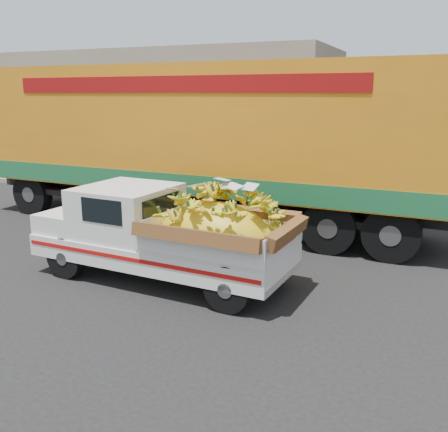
% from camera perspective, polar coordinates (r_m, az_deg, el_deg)
% --- Properties ---
extents(ground, '(100.00, 100.00, 0.00)m').
position_cam_1_polar(ground, '(9.56, -12.80, -5.86)').
color(ground, black).
rests_on(ground, ground).
extents(curb, '(60.00, 0.25, 0.15)m').
position_cam_1_polar(curb, '(14.67, 1.25, 1.71)').
color(curb, gray).
rests_on(curb, ground).
extents(sidewalk, '(60.00, 4.00, 0.14)m').
position_cam_1_polar(sidewalk, '(16.59, 4.01, 3.09)').
color(sidewalk, gray).
rests_on(sidewalk, ground).
extents(building_left, '(18.00, 6.00, 5.00)m').
position_cam_1_polar(building_left, '(25.16, -8.94, 12.22)').
color(building_left, gray).
rests_on(building_left, ground).
extents(pickup_truck, '(4.62, 1.92, 1.59)m').
position_cam_1_polar(pickup_truck, '(8.44, -5.20, -2.11)').
color(pickup_truck, black).
rests_on(pickup_truck, ground).
extents(semi_trailer, '(12.02, 2.86, 3.80)m').
position_cam_1_polar(semi_trailer, '(12.12, -2.87, 8.91)').
color(semi_trailer, black).
rests_on(semi_trailer, ground).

